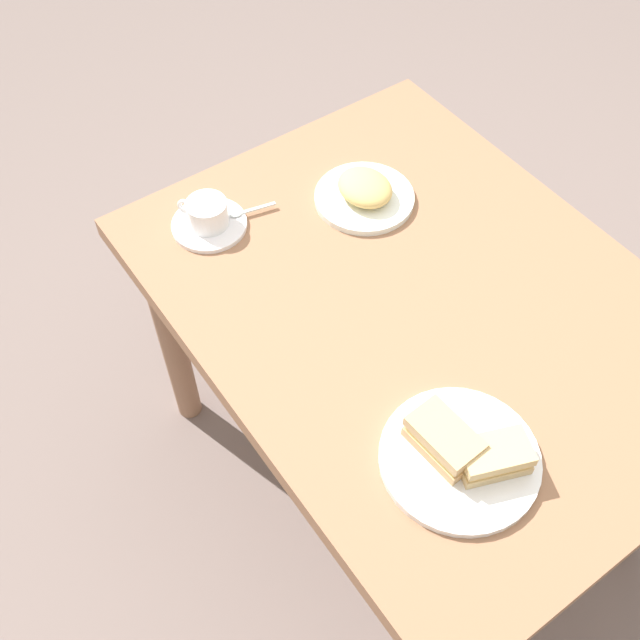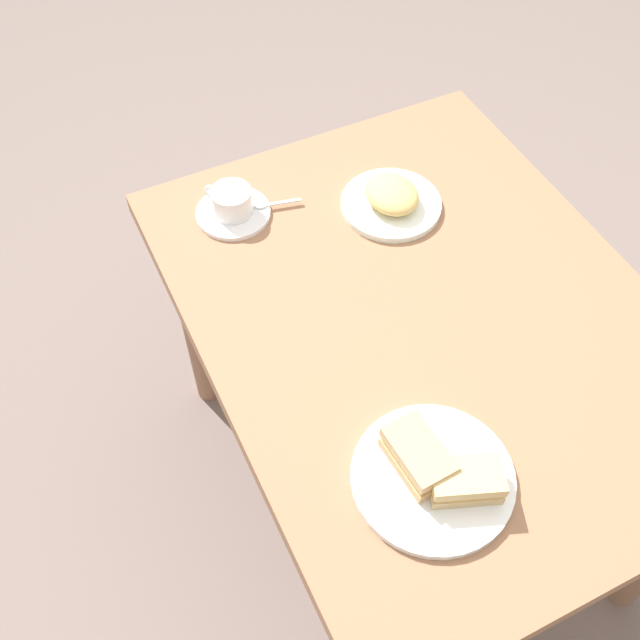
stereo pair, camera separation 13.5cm
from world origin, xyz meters
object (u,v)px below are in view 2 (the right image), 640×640
dining_table (423,345)px  coffee_cup (231,200)px  sandwich_plate (433,478)px  coffee_saucer (233,213)px  spoon (270,204)px  side_plate (391,204)px  sandwich_front (418,456)px  sandwich_back (466,481)px

dining_table → coffee_cup: (0.40, 0.23, 0.14)m
sandwich_plate → coffee_cup: 0.69m
coffee_cup → coffee_saucer: bearing=-146.0°
sandwich_plate → spoon: 0.67m
sandwich_plate → side_plate: (0.56, -0.24, 0.00)m
sandwich_front → sandwich_plate: bearing=-154.8°
coffee_cup → sandwich_back: bearing=-172.4°
sandwich_plate → spoon: size_ratio=2.64×
sandwich_front → coffee_saucer: 0.66m
sandwich_plate → sandwich_back: bearing=-139.7°
coffee_saucer → coffee_cup: size_ratio=1.55×
dining_table → sandwich_front: size_ratio=8.96×
sandwich_plate → coffee_saucer: (0.68, 0.06, -0.00)m
sandwich_back → dining_table: bearing=-22.3°
sandwich_plate → side_plate: bearing=-22.8°
sandwich_back → coffee_cup: 0.73m
sandwich_back → side_plate: 0.64m
coffee_cup → side_plate: (-0.12, -0.30, -0.03)m
sandwich_front → side_plate: bearing=-25.1°
sandwich_back → spoon: (0.70, 0.02, -0.03)m
coffee_cup → spoon: bearing=-103.5°
coffee_saucer → coffee_cup: 0.03m
spoon → sandwich_plate: bearing=179.1°
dining_table → sandwich_front: bearing=145.3°
coffee_cup → side_plate: bearing=-112.0°
dining_table → coffee_saucer: bearing=30.1°
sandwich_back → coffee_saucer: size_ratio=0.83×
sandwich_plate → coffee_saucer: sandwich_plate is taller
dining_table → side_plate: side_plate is taller
dining_table → sandwich_plate: (-0.29, 0.16, 0.11)m
dining_table → sandwich_back: 0.38m
sandwich_front → spoon: 0.64m
sandwich_front → coffee_saucer: bearing=4.4°
side_plate → sandwich_plate: bearing=157.2°
sandwich_back → spoon: bearing=1.8°
sandwich_plate → sandwich_front: (0.03, 0.01, 0.03)m
dining_table → coffee_cup: size_ratio=11.12×
coffee_saucer → side_plate: side_plate is taller
sandwich_plate → coffee_saucer: 0.69m
sandwich_front → coffee_cup: 0.66m
dining_table → coffee_saucer: 0.47m
dining_table → coffee_saucer: size_ratio=7.19×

